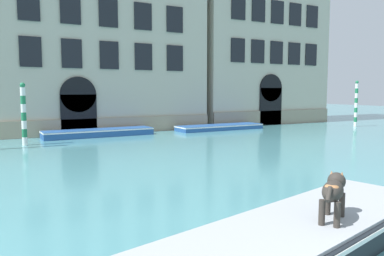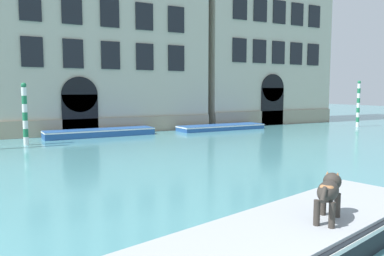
{
  "view_description": "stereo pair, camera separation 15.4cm",
  "coord_description": "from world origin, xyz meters",
  "px_view_note": "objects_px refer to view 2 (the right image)",
  "views": [
    {
      "loc": [
        -4.23,
        -0.66,
        2.85
      ],
      "look_at": [
        3.55,
        13.93,
        1.2
      ],
      "focal_mm": 35.0,
      "sensor_mm": 36.0,
      "label": 1
    },
    {
      "loc": [
        -4.09,
        -0.73,
        2.85
      ],
      "look_at": [
        3.55,
        13.93,
        1.2
      ],
      "focal_mm": 35.0,
      "sensor_mm": 36.0,
      "label": 2
    }
  ],
  "objects_px": {
    "boat_foreground": "(271,244)",
    "mooring_pole_1": "(25,114)",
    "boat_moored_near_palazzo": "(100,132)",
    "boat_moored_far": "(221,127)",
    "dog_on_deck": "(329,191)",
    "mooring_pole_0": "(358,104)"
  },
  "relations": [
    {
      "from": "boat_foreground",
      "to": "mooring_pole_1",
      "type": "relative_size",
      "value": 2.8
    },
    {
      "from": "boat_foreground",
      "to": "mooring_pole_1",
      "type": "xyz_separation_m",
      "value": [
        -2.72,
        16.57,
        1.37
      ]
    },
    {
      "from": "boat_foreground",
      "to": "boat_moored_near_palazzo",
      "type": "height_order",
      "value": "boat_foreground"
    },
    {
      "from": "boat_moored_near_palazzo",
      "to": "boat_moored_far",
      "type": "bearing_deg",
      "value": -2.81
    },
    {
      "from": "boat_moored_near_palazzo",
      "to": "mooring_pole_1",
      "type": "height_order",
      "value": "mooring_pole_1"
    },
    {
      "from": "boat_moored_near_palazzo",
      "to": "boat_foreground",
      "type": "bearing_deg",
      "value": -96.93
    },
    {
      "from": "boat_foreground",
      "to": "boat_moored_near_palazzo",
      "type": "bearing_deg",
      "value": 71.37
    },
    {
      "from": "boat_foreground",
      "to": "mooring_pole_1",
      "type": "bearing_deg",
      "value": 85.89
    },
    {
      "from": "boat_moored_far",
      "to": "boat_moored_near_palazzo",
      "type": "bearing_deg",
      "value": 177.76
    },
    {
      "from": "boat_foreground",
      "to": "boat_moored_far",
      "type": "relative_size",
      "value": 1.37
    },
    {
      "from": "dog_on_deck",
      "to": "mooring_pole_1",
      "type": "xyz_separation_m",
      "value": [
        -3.94,
        16.64,
        0.59
      ]
    },
    {
      "from": "mooring_pole_1",
      "to": "boat_foreground",
      "type": "bearing_deg",
      "value": -80.69
    },
    {
      "from": "boat_moored_far",
      "to": "boat_foreground",
      "type": "bearing_deg",
      "value": -120.89
    },
    {
      "from": "boat_foreground",
      "to": "boat_moored_near_palazzo",
      "type": "relative_size",
      "value": 1.34
    },
    {
      "from": "dog_on_deck",
      "to": "boat_moored_near_palazzo",
      "type": "height_order",
      "value": "dog_on_deck"
    },
    {
      "from": "boat_moored_near_palazzo",
      "to": "mooring_pole_1",
      "type": "xyz_separation_m",
      "value": [
        -4.41,
        -2.06,
        1.42
      ]
    },
    {
      "from": "dog_on_deck",
      "to": "boat_moored_far",
      "type": "xyz_separation_m",
      "value": [
        9.32,
        18.53,
        -0.87
      ]
    },
    {
      "from": "boat_moored_far",
      "to": "mooring_pole_0",
      "type": "xyz_separation_m",
      "value": [
        10.75,
        -3.12,
        1.65
      ]
    },
    {
      "from": "boat_foreground",
      "to": "dog_on_deck",
      "type": "relative_size",
      "value": 8.55
    },
    {
      "from": "boat_moored_near_palazzo",
      "to": "boat_moored_far",
      "type": "distance_m",
      "value": 8.85
    },
    {
      "from": "mooring_pole_0",
      "to": "boat_moored_far",
      "type": "bearing_deg",
      "value": 163.84
    },
    {
      "from": "dog_on_deck",
      "to": "mooring_pole_1",
      "type": "relative_size",
      "value": 0.33
    }
  ]
}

